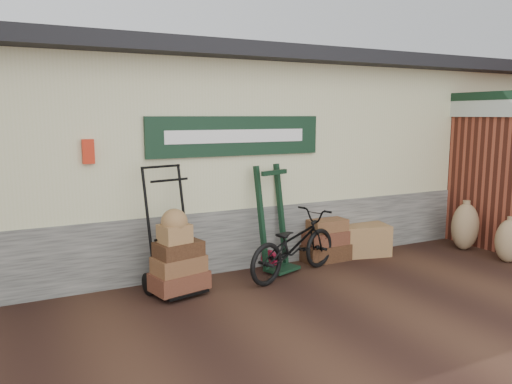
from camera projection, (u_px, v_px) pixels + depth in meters
ground at (289, 288)px, 6.54m from camera, size 80.00×80.00×0.00m
station_building at (210, 151)px, 8.70m from camera, size 14.40×4.10×3.20m
brick_outbuilding at (470, 165)px, 9.49m from camera, size 1.71×4.51×2.62m
porter_trolley at (171, 229)px, 6.29m from camera, size 0.94×0.78×1.64m
green_barrow at (274, 219)px, 7.18m from camera, size 0.67×0.62×1.53m
suitcase_stack at (324, 239)px, 7.74m from camera, size 0.75×0.48×0.66m
wicker_hamper at (364, 240)px, 8.06m from camera, size 0.85×0.66×0.49m
bicycle at (294, 241)px, 6.95m from camera, size 1.13×1.83×1.01m
burlap_sack_left at (465, 227)px, 8.34m from camera, size 0.52×0.45×0.79m
burlap_sack_right at (509, 241)px, 7.63m from camera, size 0.53×0.49×0.67m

